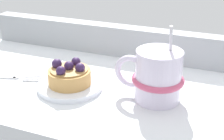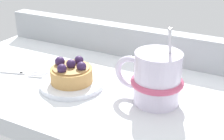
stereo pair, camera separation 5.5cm
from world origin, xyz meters
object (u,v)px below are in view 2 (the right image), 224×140
Objects in this scene: dessert_plate at (72,84)px; coffee_mug at (156,78)px; dessert_fork at (11,72)px; raspberry_tart at (71,73)px.

dessert_plate is 0.88× the size of coffee_mug.
coffee_mug reaches higher than dessert_fork.
dessert_fork is (-14.64, -1.13, -2.50)cm from raspberry_tart.
dessert_plate is 14.70cm from dessert_fork.
raspberry_tart reaches higher than dessert_plate.
coffee_mug reaches higher than raspberry_tart.
dessert_fork is (-14.66, -1.12, -0.17)cm from dessert_plate.
dessert_plate is 2.33cm from raspberry_tart.
raspberry_tart is 0.51× the size of dessert_fork.
dessert_plate is 1.52× the size of raspberry_tart.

